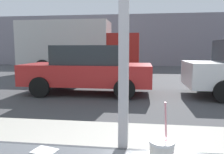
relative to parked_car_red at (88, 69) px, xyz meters
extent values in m
plane|color=#424244|center=(1.69, 1.70, -0.83)|extent=(60.00, 60.00, 0.00)
cube|color=#35373A|center=(1.69, -6.27, 0.14)|extent=(2.30, 0.02, 0.02)
cube|color=#9E9EA3|center=(1.69, -6.22, 0.80)|extent=(0.05, 0.08, 1.30)
cube|color=gray|center=(1.69, 13.32, 1.45)|extent=(28.00, 1.20, 4.55)
cylinder|color=black|center=(1.86, -6.55, 0.31)|extent=(0.08, 0.08, 0.01)
cylinder|color=white|center=(1.86, -6.55, 0.32)|extent=(0.10, 0.10, 0.01)
cylinder|color=pink|center=(1.87, -6.55, 0.38)|extent=(0.02, 0.03, 0.20)
cube|color=white|center=(1.29, -6.35, 0.15)|extent=(0.14, 0.12, 0.00)
cube|color=red|center=(-0.02, 0.00, -0.17)|extent=(4.25, 1.80, 0.68)
cube|color=#282D33|center=(0.04, 0.00, 0.48)|extent=(2.21, 1.58, 0.62)
cylinder|color=black|center=(1.30, 0.90, -0.51)|extent=(0.64, 0.18, 0.64)
cylinder|color=black|center=(1.30, -0.90, -0.51)|extent=(0.64, 0.18, 0.64)
cylinder|color=black|center=(-1.33, 0.90, -0.51)|extent=(0.64, 0.18, 0.64)
cylinder|color=black|center=(-1.33, -0.90, -0.51)|extent=(0.64, 0.18, 0.64)
cylinder|color=black|center=(4.10, 0.92, -0.51)|extent=(0.64, 0.18, 0.64)
cube|color=beige|center=(-2.74, 5.69, 0.95)|extent=(5.27, 2.20, 2.65)
cube|color=maroon|center=(0.69, 5.69, 0.57)|extent=(1.90, 2.10, 1.90)
cylinder|color=black|center=(0.69, 6.74, -0.38)|extent=(0.90, 0.24, 0.90)
cylinder|color=black|center=(0.69, 4.64, -0.38)|extent=(0.90, 0.24, 0.90)
cylinder|color=black|center=(-3.72, 6.79, -0.38)|extent=(0.90, 0.24, 0.90)
cylinder|color=black|center=(-3.72, 4.59, -0.38)|extent=(0.90, 0.24, 0.90)
camera|label=1|loc=(1.78, -7.39, 0.67)|focal=35.88mm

